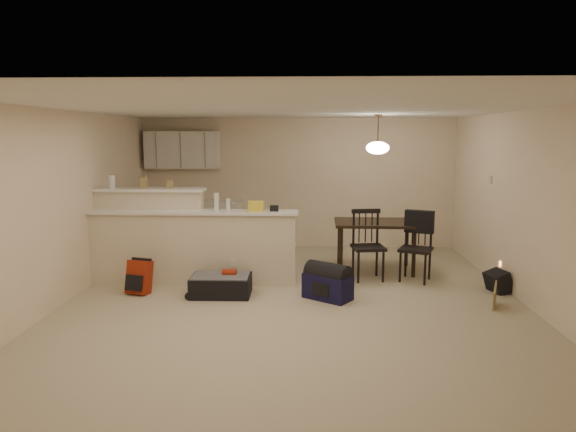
{
  "coord_description": "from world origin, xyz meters",
  "views": [
    {
      "loc": [
        0.15,
        -6.43,
        2.18
      ],
      "look_at": [
        -0.1,
        0.7,
        1.05
      ],
      "focal_mm": 32.0,
      "sensor_mm": 36.0,
      "label": 1
    }
  ],
  "objects_px": {
    "pendant_lamp": "(378,147)",
    "dining_chair_far": "(416,247)",
    "suitcase": "(221,286)",
    "dining_chair_near": "(368,245)",
    "red_backpack": "(139,277)",
    "navy_duffel": "(328,286)",
    "black_daypack": "(498,282)",
    "dining_table": "(375,228)"
  },
  "relations": [
    {
      "from": "suitcase",
      "to": "red_backpack",
      "type": "bearing_deg",
      "value": 176.88
    },
    {
      "from": "navy_duffel",
      "to": "black_daypack",
      "type": "distance_m",
      "value": 2.43
    },
    {
      "from": "pendant_lamp",
      "to": "suitcase",
      "type": "relative_size",
      "value": 0.77
    },
    {
      "from": "navy_duffel",
      "to": "black_daypack",
      "type": "height_order",
      "value": "navy_duffel"
    },
    {
      "from": "dining_chair_far",
      "to": "red_backpack",
      "type": "bearing_deg",
      "value": -145.07
    },
    {
      "from": "black_daypack",
      "to": "dining_chair_far",
      "type": "bearing_deg",
      "value": 49.36
    },
    {
      "from": "dining_chair_near",
      "to": "navy_duffel",
      "type": "xyz_separation_m",
      "value": [
        -0.65,
        -0.95,
        -0.36
      ]
    },
    {
      "from": "red_backpack",
      "to": "black_daypack",
      "type": "bearing_deg",
      "value": 18.96
    },
    {
      "from": "dining_chair_near",
      "to": "dining_chair_far",
      "type": "xyz_separation_m",
      "value": [
        0.7,
        -0.05,
        -0.02
      ]
    },
    {
      "from": "dining_chair_near",
      "to": "black_daypack",
      "type": "distance_m",
      "value": 1.88
    },
    {
      "from": "navy_duffel",
      "to": "black_daypack",
      "type": "relative_size",
      "value": 1.88
    },
    {
      "from": "black_daypack",
      "to": "red_backpack",
      "type": "bearing_deg",
      "value": 78.56
    },
    {
      "from": "red_backpack",
      "to": "black_daypack",
      "type": "height_order",
      "value": "red_backpack"
    },
    {
      "from": "pendant_lamp",
      "to": "dining_chair_near",
      "type": "relative_size",
      "value": 0.58
    },
    {
      "from": "pendant_lamp",
      "to": "dining_chair_near",
      "type": "distance_m",
      "value": 1.56
    },
    {
      "from": "dining_chair_far",
      "to": "pendant_lamp",
      "type": "bearing_deg",
      "value": 157.09
    },
    {
      "from": "dining_table",
      "to": "black_daypack",
      "type": "distance_m",
      "value": 2.0
    },
    {
      "from": "dining_table",
      "to": "pendant_lamp",
      "type": "bearing_deg",
      "value": -133.35
    },
    {
      "from": "dining_chair_near",
      "to": "suitcase",
      "type": "height_order",
      "value": "dining_chair_near"
    },
    {
      "from": "dining_chair_far",
      "to": "red_backpack",
      "type": "xyz_separation_m",
      "value": [
        -3.96,
        -0.75,
        -0.28
      ]
    },
    {
      "from": "dining_chair_near",
      "to": "dining_table",
      "type": "bearing_deg",
      "value": 63.94
    },
    {
      "from": "pendant_lamp",
      "to": "navy_duffel",
      "type": "height_order",
      "value": "pendant_lamp"
    },
    {
      "from": "suitcase",
      "to": "black_daypack",
      "type": "distance_m",
      "value": 3.87
    },
    {
      "from": "dining_chair_near",
      "to": "red_backpack",
      "type": "bearing_deg",
      "value": -174.0
    },
    {
      "from": "suitcase",
      "to": "red_backpack",
      "type": "relative_size",
      "value": 1.75
    },
    {
      "from": "dining_table",
      "to": "dining_chair_near",
      "type": "xyz_separation_m",
      "value": [
        -0.17,
        -0.52,
        -0.18
      ]
    },
    {
      "from": "pendant_lamp",
      "to": "red_backpack",
      "type": "distance_m",
      "value": 4.07
    },
    {
      "from": "pendant_lamp",
      "to": "dining_chair_far",
      "type": "xyz_separation_m",
      "value": [
        0.53,
        -0.57,
        -1.47
      ]
    },
    {
      "from": "pendant_lamp",
      "to": "red_backpack",
      "type": "height_order",
      "value": "pendant_lamp"
    },
    {
      "from": "dining_chair_near",
      "to": "suitcase",
      "type": "bearing_deg",
      "value": -165.69
    },
    {
      "from": "dining_table",
      "to": "navy_duffel",
      "type": "xyz_separation_m",
      "value": [
        -0.82,
        -1.48,
        -0.54
      ]
    },
    {
      "from": "dining_table",
      "to": "dining_chair_far",
      "type": "relative_size",
      "value": 1.28
    },
    {
      "from": "suitcase",
      "to": "dining_table",
      "type": "bearing_deg",
      "value": 30.84
    },
    {
      "from": "dining_chair_near",
      "to": "dining_chair_far",
      "type": "height_order",
      "value": "dining_chair_near"
    },
    {
      "from": "dining_table",
      "to": "red_backpack",
      "type": "xyz_separation_m",
      "value": [
        -3.43,
        -1.32,
        -0.48
      ]
    },
    {
      "from": "black_daypack",
      "to": "dining_chair_near",
      "type": "bearing_deg",
      "value": 57.87
    },
    {
      "from": "pendant_lamp",
      "to": "dining_chair_far",
      "type": "bearing_deg",
      "value": -47.05
    },
    {
      "from": "red_backpack",
      "to": "navy_duffel",
      "type": "height_order",
      "value": "red_backpack"
    },
    {
      "from": "navy_duffel",
      "to": "black_daypack",
      "type": "bearing_deg",
      "value": 43.73
    },
    {
      "from": "suitcase",
      "to": "black_daypack",
      "type": "relative_size",
      "value": 2.44
    },
    {
      "from": "red_backpack",
      "to": "dining_table",
      "type": "bearing_deg",
      "value": 37.48
    },
    {
      "from": "suitcase",
      "to": "dining_chair_near",
      "type": "bearing_deg",
      "value": 21.76
    }
  ]
}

